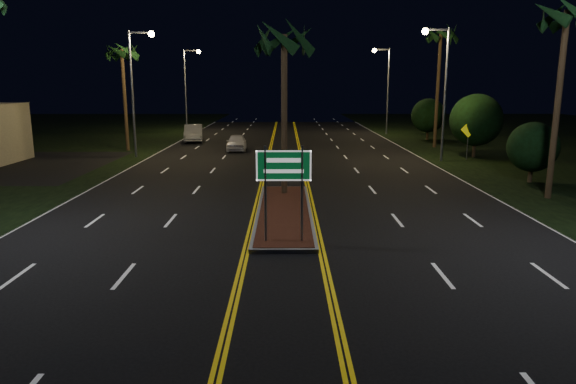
{
  "coord_description": "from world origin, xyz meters",
  "views": [
    {
      "loc": [
        0.07,
        -13.67,
        5.3
      ],
      "look_at": [
        0.14,
        2.44,
        1.9
      ],
      "focal_mm": 32.0,
      "sensor_mm": 36.0,
      "label": 1
    }
  ],
  "objects_px": {
    "palm_right_near": "(567,17)",
    "warning_sign": "(468,135)",
    "highway_sign": "(284,175)",
    "streetlight_left_mid": "(137,79)",
    "streetlight_right_far": "(385,81)",
    "shrub_far": "(428,115)",
    "car_near": "(237,141)",
    "palm_median": "(284,40)",
    "streetlight_right_mid": "(440,79)",
    "streetlight_left_far": "(188,81)",
    "median_island": "(284,212)",
    "shrub_mid": "(476,120)",
    "palm_left_far": "(122,52)",
    "shrub_near": "(533,147)",
    "car_far": "(193,132)",
    "palm_right_far": "(441,36)"
  },
  "relations": [
    {
      "from": "shrub_far",
      "to": "car_near",
      "type": "bearing_deg",
      "value": -155.49
    },
    {
      "from": "streetlight_left_far",
      "to": "palm_left_far",
      "type": "height_order",
      "value": "streetlight_left_far"
    },
    {
      "from": "shrub_mid",
      "to": "shrub_far",
      "type": "bearing_deg",
      "value": 90.95
    },
    {
      "from": "streetlight_right_mid",
      "to": "shrub_mid",
      "type": "xyz_separation_m",
      "value": [
        3.39,
        2.0,
        -2.93
      ]
    },
    {
      "from": "palm_left_far",
      "to": "shrub_mid",
      "type": "xyz_separation_m",
      "value": [
        26.8,
        -4.0,
        -5.02
      ]
    },
    {
      "from": "streetlight_left_mid",
      "to": "streetlight_right_far",
      "type": "height_order",
      "value": "same"
    },
    {
      "from": "median_island",
      "to": "streetlight_right_far",
      "type": "height_order",
      "value": "streetlight_right_far"
    },
    {
      "from": "streetlight_left_mid",
      "to": "warning_sign",
      "type": "xyz_separation_m",
      "value": [
        23.61,
        -1.4,
        -3.86
      ]
    },
    {
      "from": "streetlight_left_far",
      "to": "car_far",
      "type": "height_order",
      "value": "streetlight_left_far"
    },
    {
      "from": "streetlight_right_mid",
      "to": "palm_right_far",
      "type": "bearing_deg",
      "value": 74.71
    },
    {
      "from": "streetlight_left_far",
      "to": "shrub_near",
      "type": "distance_m",
      "value": 38.67
    },
    {
      "from": "streetlight_left_far",
      "to": "car_near",
      "type": "height_order",
      "value": "streetlight_left_far"
    },
    {
      "from": "streetlight_right_far",
      "to": "car_far",
      "type": "distance_m",
      "value": 21.11
    },
    {
      "from": "highway_sign",
      "to": "streetlight_right_mid",
      "type": "relative_size",
      "value": 0.36
    },
    {
      "from": "highway_sign",
      "to": "shrub_far",
      "type": "bearing_deg",
      "value": 67.43
    },
    {
      "from": "palm_median",
      "to": "streetlight_left_mid",
      "type": "bearing_deg",
      "value": 128.17
    },
    {
      "from": "streetlight_left_far",
      "to": "streetlight_right_mid",
      "type": "height_order",
      "value": "same"
    },
    {
      "from": "palm_right_near",
      "to": "car_near",
      "type": "bearing_deg",
      "value": 132.52
    },
    {
      "from": "shrub_mid",
      "to": "palm_left_far",
      "type": "bearing_deg",
      "value": 171.51
    },
    {
      "from": "median_island",
      "to": "highway_sign",
      "type": "distance_m",
      "value": 4.8
    },
    {
      "from": "streetlight_left_mid",
      "to": "palm_median",
      "type": "relative_size",
      "value": 1.08
    },
    {
      "from": "palm_left_far",
      "to": "shrub_far",
      "type": "distance_m",
      "value": 28.3
    },
    {
      "from": "streetlight_left_far",
      "to": "warning_sign",
      "type": "height_order",
      "value": "streetlight_left_far"
    },
    {
      "from": "streetlight_right_mid",
      "to": "palm_right_near",
      "type": "relative_size",
      "value": 0.97
    },
    {
      "from": "shrub_near",
      "to": "highway_sign",
      "type": "bearing_deg",
      "value": -140.31
    },
    {
      "from": "palm_right_far",
      "to": "palm_median",
      "type": "bearing_deg",
      "value": -123.28
    },
    {
      "from": "car_far",
      "to": "streetlight_left_far",
      "type": "bearing_deg",
      "value": 93.56
    },
    {
      "from": "median_island",
      "to": "palm_right_near",
      "type": "bearing_deg",
      "value": 13.5
    },
    {
      "from": "streetlight_left_far",
      "to": "palm_right_near",
      "type": "height_order",
      "value": "palm_right_near"
    },
    {
      "from": "shrub_mid",
      "to": "car_far",
      "type": "bearing_deg",
      "value": 154.66
    },
    {
      "from": "streetlight_left_far",
      "to": "highway_sign",
      "type": "bearing_deg",
      "value": -75.56
    },
    {
      "from": "palm_median",
      "to": "palm_left_far",
      "type": "relative_size",
      "value": 0.94
    },
    {
      "from": "streetlight_left_mid",
      "to": "streetlight_right_far",
      "type": "xyz_separation_m",
      "value": [
        21.23,
        18.0,
        0.0
      ]
    },
    {
      "from": "streetlight_right_far",
      "to": "warning_sign",
      "type": "bearing_deg",
      "value": -82.99
    },
    {
      "from": "palm_left_far",
      "to": "car_near",
      "type": "height_order",
      "value": "palm_left_far"
    },
    {
      "from": "palm_right_near",
      "to": "warning_sign",
      "type": "bearing_deg",
      "value": 87.73
    },
    {
      "from": "streetlight_left_mid",
      "to": "car_near",
      "type": "relative_size",
      "value": 1.97
    },
    {
      "from": "highway_sign",
      "to": "palm_median",
      "type": "relative_size",
      "value": 0.39
    },
    {
      "from": "median_island",
      "to": "streetlight_right_mid",
      "type": "xyz_separation_m",
      "value": [
        10.61,
        15.0,
        5.57
      ]
    },
    {
      "from": "palm_left_far",
      "to": "shrub_near",
      "type": "bearing_deg",
      "value": -28.03
    },
    {
      "from": "streetlight_left_far",
      "to": "streetlight_right_far",
      "type": "relative_size",
      "value": 1.0
    },
    {
      "from": "palm_left_far",
      "to": "palm_right_far",
      "type": "height_order",
      "value": "palm_right_far"
    },
    {
      "from": "highway_sign",
      "to": "warning_sign",
      "type": "distance_m",
      "value": 23.7
    },
    {
      "from": "shrub_mid",
      "to": "warning_sign",
      "type": "bearing_deg",
      "value": -125.51
    },
    {
      "from": "car_near",
      "to": "car_far",
      "type": "relative_size",
      "value": 0.84
    },
    {
      "from": "shrub_far",
      "to": "car_far",
      "type": "height_order",
      "value": "shrub_far"
    },
    {
      "from": "palm_right_near",
      "to": "shrub_far",
      "type": "relative_size",
      "value": 2.35
    },
    {
      "from": "shrub_near",
      "to": "car_near",
      "type": "xyz_separation_m",
      "value": [
        -17.43,
        13.92,
        -1.19
      ]
    },
    {
      "from": "shrub_far",
      "to": "car_near",
      "type": "relative_size",
      "value": 0.87
    },
    {
      "from": "highway_sign",
      "to": "palm_median",
      "type": "bearing_deg",
      "value": 90.0
    }
  ]
}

